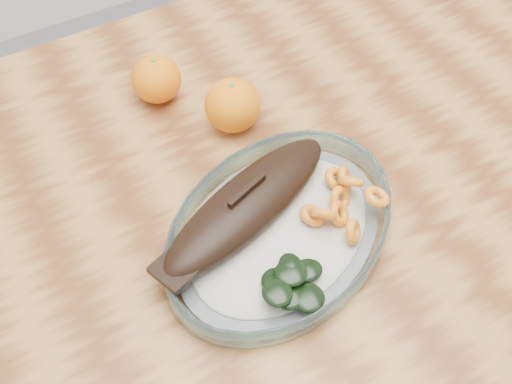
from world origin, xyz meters
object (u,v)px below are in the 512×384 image
dining_table (286,207)px  orange_left (156,79)px  plated_meal (279,226)px  orange_right (233,105)px

dining_table → orange_left: orange_left is taller
dining_table → plated_meal: size_ratio=1.57×
orange_left → orange_right: size_ratio=0.92×
orange_right → orange_left: bearing=123.2°
plated_meal → orange_right: plated_meal is taller
orange_left → orange_right: bearing=-56.8°
orange_left → orange_right: (0.07, -0.10, 0.00)m
dining_table → orange_left: size_ratio=17.13×
plated_meal → orange_left: size_ratio=10.90×
plated_meal → orange_left: 0.29m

